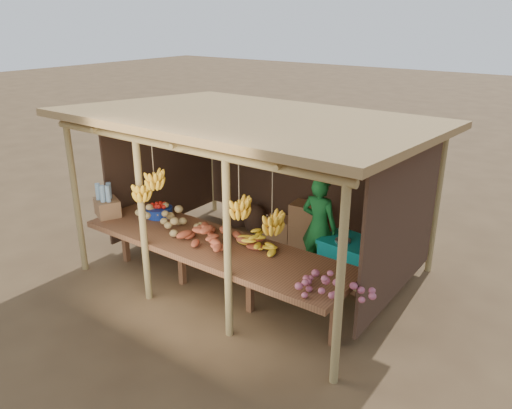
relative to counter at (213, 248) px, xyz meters
The scene contains 13 objects.
ground 1.20m from the counter, 90.00° to the left, with size 60.00×60.00×0.00m, color brown.
stall_structure 1.48m from the counter, 87.39° to the left, with size 4.70×3.50×2.43m.
counter is the anchor object (origin of this frame).
potato_heap 1.01m from the counter, behind, with size 1.01×0.60×0.37m, color #A38A54, non-canonical shape.
sweet_potato_heap 0.25m from the counter, ahead, with size 1.02×0.61×0.36m, color #A14629, non-canonical shape.
onion_heap 1.93m from the counter, ahead, with size 0.85×0.51×0.36m, color #AF556B, non-canonical shape.
banana_pile 0.61m from the counter, 18.20° to the left, with size 0.54×0.33×0.34m, color yellow, non-canonical shape.
tomato_basin 1.29m from the counter, 168.89° to the left, with size 0.39×0.39×0.20m.
bottle_box 1.93m from the counter, behind, with size 0.49×0.44×0.50m.
vendor 1.62m from the counter, 61.08° to the left, with size 0.54×0.36×1.49m, color #176B2C.
tarp_crate 1.95m from the counter, 48.87° to the left, with size 0.78×0.69×0.85m.
carton_stack 2.10m from the counter, 89.43° to the left, with size 1.02×0.43×0.74m.
burlap_sacks 2.46m from the counter, 116.73° to the left, with size 0.80×0.42×0.56m.
Camera 1 is at (3.93, -5.39, 3.60)m, focal length 35.00 mm.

